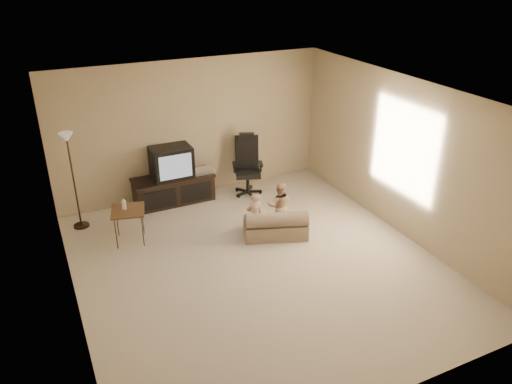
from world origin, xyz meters
The scene contains 9 objects.
floor centered at (0.00, 0.00, 0.00)m, with size 5.50×5.50×0.00m, color beige.
room_shell centered at (0.00, 0.00, 1.52)m, with size 5.50×5.50×5.50m.
tv_stand centered at (-0.48, 2.49, 0.44)m, with size 1.48×0.56×1.06m.
office_chair centered at (0.88, 2.28, 0.41)m, with size 0.67×0.69×1.14m.
side_table centered at (-1.52, 1.46, 0.53)m, with size 0.60×0.60×0.74m.
floor_lamp centered at (-2.16, 2.28, 1.19)m, with size 0.25×0.25×1.64m.
child_sofa centered at (0.61, 0.60, 0.20)m, with size 1.12×0.86×0.49m.
toddler_left centered at (0.33, 0.79, 0.37)m, with size 0.27×0.20×0.74m, color #DBA789.
toddler_right centered at (0.79, 0.83, 0.41)m, with size 0.40×0.22×0.82m, color #DBA789.
Camera 1 is at (-2.64, -5.52, 4.12)m, focal length 35.00 mm.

